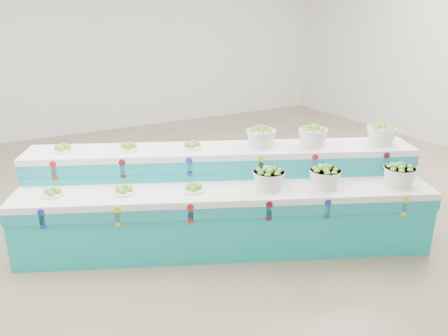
{
  "coord_description": "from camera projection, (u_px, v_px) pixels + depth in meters",
  "views": [
    {
      "loc": [
        -2.76,
        -4.54,
        2.52
      ],
      "look_at": [
        -0.52,
        -0.54,
        0.87
      ],
      "focal_mm": 35.6,
      "sensor_mm": 36.0,
      "label": 1
    }
  ],
  "objects": [
    {
      "name": "ground",
      "position": [
        238.0,
        211.0,
        5.85
      ],
      "size": [
        10.0,
        10.0,
        0.0
      ],
      "primitive_type": "plane",
      "color": "#6F6249",
      "rests_on": "ground"
    },
    {
      "name": "back_wall",
      "position": [
        116.0,
        35.0,
        9.28
      ],
      "size": [
        10.0,
        0.0,
        10.0
      ],
      "primitive_type": "plane",
      "rotation": [
        1.57,
        0.0,
        0.0
      ],
      "color": "silver",
      "rests_on": "ground"
    },
    {
      "name": "display_stand",
      "position": [
        224.0,
        198.0,
        4.99
      ],
      "size": [
        4.51,
        2.88,
        1.02
      ],
      "primitive_type": null,
      "rotation": [
        0.0,
        0.0,
        -0.43
      ],
      "color": "#16B1AF",
      "rests_on": "ground"
    },
    {
      "name": "plate_lower_left",
      "position": [
        52.0,
        192.0,
        4.51
      ],
      "size": [
        0.31,
        0.31,
        0.09
      ],
      "primitive_type": "cylinder",
      "rotation": [
        0.0,
        0.0,
        -0.43
      ],
      "color": "white",
      "rests_on": "display_stand"
    },
    {
      "name": "plate_lower_mid",
      "position": [
        124.0,
        189.0,
        4.57
      ],
      "size": [
        0.31,
        0.31,
        0.09
      ],
      "primitive_type": "cylinder",
      "rotation": [
        0.0,
        0.0,
        -0.43
      ],
      "color": "white",
      "rests_on": "display_stand"
    },
    {
      "name": "plate_lower_right",
      "position": [
        194.0,
        187.0,
        4.62
      ],
      "size": [
        0.31,
        0.31,
        0.09
      ],
      "primitive_type": "cylinder",
      "rotation": [
        0.0,
        0.0,
        -0.43
      ],
      "color": "white",
      "rests_on": "display_stand"
    },
    {
      "name": "basket_lower_left",
      "position": [
        269.0,
        178.0,
        4.66
      ],
      "size": [
        0.45,
        0.45,
        0.24
      ],
      "primitive_type": null,
      "rotation": [
        0.0,
        0.0,
        -0.43
      ],
      "color": "silver",
      "rests_on": "display_stand"
    },
    {
      "name": "basket_lower_mid",
      "position": [
        325.0,
        177.0,
        4.7
      ],
      "size": [
        0.45,
        0.45,
        0.24
      ],
      "primitive_type": null,
      "rotation": [
        0.0,
        0.0,
        -0.43
      ],
      "color": "silver",
      "rests_on": "display_stand"
    },
    {
      "name": "basket_lower_right",
      "position": [
        399.0,
        174.0,
        4.77
      ],
      "size": [
        0.45,
        0.45,
        0.24
      ],
      "primitive_type": null,
      "rotation": [
        0.0,
        0.0,
        -0.43
      ],
      "color": "silver",
      "rests_on": "display_stand"
    },
    {
      "name": "plate_upper_left",
      "position": [
        63.0,
        147.0,
        4.93
      ],
      "size": [
        0.31,
        0.31,
        0.09
      ],
      "primitive_type": "cylinder",
      "rotation": [
        0.0,
        0.0,
        -0.43
      ],
      "color": "white",
      "rests_on": "display_stand"
    },
    {
      "name": "plate_upper_mid",
      "position": [
        128.0,
        146.0,
        4.98
      ],
      "size": [
        0.31,
        0.31,
        0.09
      ],
      "primitive_type": "cylinder",
      "rotation": [
        0.0,
        0.0,
        -0.43
      ],
      "color": "white",
      "rests_on": "display_stand"
    },
    {
      "name": "plate_upper_right",
      "position": [
        192.0,
        144.0,
        5.04
      ],
      "size": [
        0.31,
        0.31,
        0.09
      ],
      "primitive_type": "cylinder",
      "rotation": [
        0.0,
        0.0,
        -0.43
      ],
      "color": "white",
      "rests_on": "display_stand"
    },
    {
      "name": "basket_upper_left",
      "position": [
        261.0,
        137.0,
        5.07
      ],
      "size": [
        0.45,
        0.45,
        0.24
      ],
      "primitive_type": null,
      "rotation": [
        0.0,
        0.0,
        -0.43
      ],
      "color": "silver",
      "rests_on": "display_stand"
    },
    {
      "name": "basket_upper_mid",
      "position": [
        313.0,
        135.0,
        5.12
      ],
      "size": [
        0.45,
        0.45,
        0.24
      ],
      "primitive_type": null,
      "rotation": [
        0.0,
        0.0,
        -0.43
      ],
      "color": "silver",
      "rests_on": "display_stand"
    },
    {
      "name": "basket_upper_right",
      "position": [
        381.0,
        134.0,
        5.18
      ],
      "size": [
        0.45,
        0.45,
        0.24
      ],
      "primitive_type": null,
      "rotation": [
        0.0,
        0.0,
        -0.43
      ],
      "color": "silver",
      "rests_on": "display_stand"
    }
  ]
}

